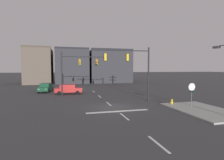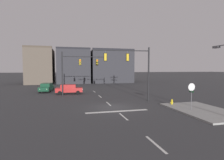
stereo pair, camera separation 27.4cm
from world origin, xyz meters
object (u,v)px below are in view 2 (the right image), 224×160
(signal_mast_far_side, at_px, (76,67))
(car_lot_nearside, at_px, (47,87))
(stop_sign, at_px, (191,90))
(car_lot_middle, at_px, (69,89))
(signal_mast_near_side, at_px, (133,64))
(fire_hydrant, at_px, (172,103))

(signal_mast_far_side, bearing_deg, car_lot_nearside, 131.19)
(stop_sign, distance_m, car_lot_middle, 19.61)
(car_lot_middle, bearing_deg, signal_mast_near_side, -48.48)
(car_lot_nearside, bearing_deg, signal_mast_near_side, -46.74)
(signal_mast_far_side, bearing_deg, stop_sign, -52.03)
(stop_sign, bearing_deg, car_lot_nearside, 128.96)
(signal_mast_far_side, bearing_deg, car_lot_middle, 117.29)
(stop_sign, xyz_separation_m, car_lot_middle, (-11.69, 15.69, -1.29))
(signal_mast_far_side, relative_size, stop_sign, 2.55)
(signal_mast_far_side, xyz_separation_m, car_lot_middle, (-1.07, 2.08, -3.72))
(signal_mast_far_side, height_order, fire_hydrant, signal_mast_far_side)
(signal_mast_far_side, height_order, car_lot_nearside, signal_mast_far_side)
(stop_sign, height_order, car_lot_middle, stop_sign)
(signal_mast_far_side, bearing_deg, fire_hydrant, -45.50)
(signal_mast_near_side, relative_size, signal_mast_far_side, 1.05)
(car_lot_nearside, bearing_deg, stop_sign, -51.04)
(signal_mast_near_side, relative_size, stop_sign, 2.66)
(car_lot_middle, distance_m, fire_hydrant, 17.10)
(signal_mast_near_side, xyz_separation_m, fire_hydrant, (3.46, -3.61, -4.51))
(signal_mast_far_side, relative_size, fire_hydrant, 9.61)
(stop_sign, distance_m, fire_hydrant, 3.53)
(stop_sign, bearing_deg, car_lot_middle, 126.70)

